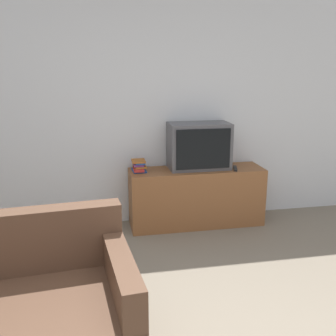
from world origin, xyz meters
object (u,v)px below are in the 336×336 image
object	(u,v)px
tv_stand	(196,197)
television	(199,146)
book_stack	(139,166)
remote_on_stand	(235,168)

from	to	relation	value
tv_stand	television	bearing A→B (deg)	51.24
book_stack	remote_on_stand	xyz separation A→B (m)	(1.11, -0.13, -0.05)
television	remote_on_stand	world-z (taller)	television
book_stack	remote_on_stand	bearing A→B (deg)	-6.80
book_stack	television	bearing A→B (deg)	0.80
tv_stand	remote_on_stand	xyz separation A→B (m)	(0.43, -0.10, 0.35)
tv_stand	remote_on_stand	world-z (taller)	remote_on_stand
tv_stand	television	distance (m)	0.61
television	remote_on_stand	size ratio (longest dim) A/B	3.57
tv_stand	television	xyz separation A→B (m)	(0.03, 0.04, 0.61)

